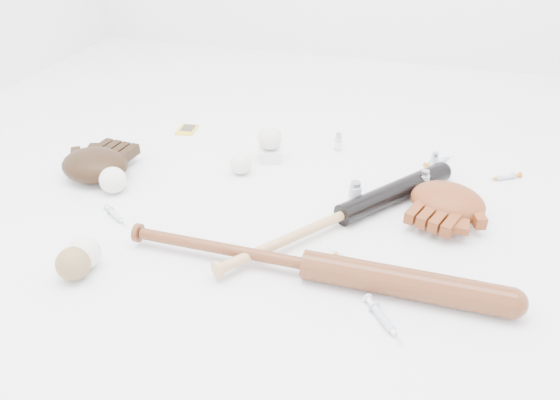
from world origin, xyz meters
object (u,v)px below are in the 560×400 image
(bat_dark, at_px, (344,215))
(bat_wood, at_px, (308,265))
(glove_dark, at_px, (95,165))
(pedestal, at_px, (270,154))

(bat_dark, distance_m, bat_wood, 0.25)
(glove_dark, distance_m, pedestal, 0.56)
(bat_dark, distance_m, pedestal, 0.44)
(pedestal, bearing_deg, bat_wood, -64.00)
(bat_wood, height_order, glove_dark, glove_dark)
(bat_dark, bearing_deg, pedestal, 82.49)
(bat_dark, height_order, bat_wood, bat_wood)
(bat_wood, relative_size, pedestal, 12.95)
(bat_wood, xyz_separation_m, glove_dark, (-0.76, 0.28, 0.01))
(pedestal, bearing_deg, bat_dark, -44.66)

